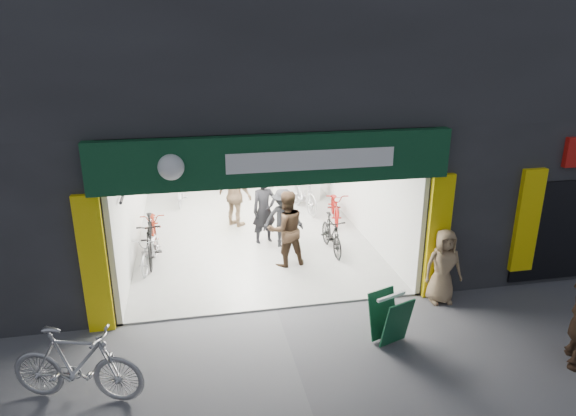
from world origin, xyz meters
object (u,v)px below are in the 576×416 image
object	(u,v)px
bike_left_front	(150,250)
sandwich_board	(390,317)
pedestrian_near	(443,266)
parked_bike	(77,364)
bike_right_front	(332,234)

from	to	relation	value
bike_left_front	sandwich_board	distance (m)	5.77
bike_left_front	pedestrian_near	bearing A→B (deg)	-15.97
bike_left_front	parked_bike	xyz separation A→B (m)	(-0.80, -4.41, 0.18)
pedestrian_near	sandwich_board	distance (m)	1.95
parked_bike	pedestrian_near	xyz separation A→B (m)	(6.60, 1.63, 0.17)
bike_left_front	parked_bike	distance (m)	4.49
parked_bike	pedestrian_near	distance (m)	6.80
parked_bike	bike_left_front	bearing A→B (deg)	6.53
bike_left_front	parked_bike	bearing A→B (deg)	-90.64
parked_bike	pedestrian_near	world-z (taller)	pedestrian_near
bike_left_front	pedestrian_near	size ratio (longest dim) A/B	1.04
bike_right_front	sandwich_board	xyz separation A→B (m)	(-0.06, -3.89, 0.01)
bike_right_front	bike_left_front	bearing A→B (deg)	178.58
bike_left_front	bike_right_front	size ratio (longest dim) A/B	1.02
bike_left_front	pedestrian_near	xyz separation A→B (m)	(5.80, -2.78, 0.35)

